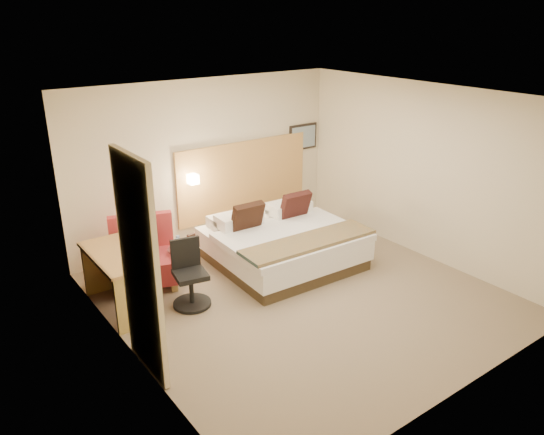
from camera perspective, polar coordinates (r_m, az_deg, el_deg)
floor at (r=7.43m, az=3.18°, el=-8.38°), size 4.80×5.00×0.02m
ceiling at (r=6.52m, az=3.68°, el=12.86°), size 4.80×5.00×0.02m
wall_back at (r=8.84m, az=-7.03°, el=5.99°), size 4.80×0.02×2.70m
wall_front at (r=5.33m, az=20.90°, el=-5.96°), size 4.80×0.02×2.70m
wall_left at (r=5.73m, az=-15.57°, el=-3.35°), size 0.02×5.00×2.70m
wall_right at (r=8.53m, az=16.07°, el=4.73°), size 0.02×5.00×2.70m
headboard_panel at (r=9.26m, az=-3.02°, el=4.26°), size 2.60×0.04×1.30m
art_frame at (r=9.89m, az=3.35°, el=8.66°), size 0.62×0.03×0.47m
art_canvas at (r=9.87m, az=3.43°, el=8.63°), size 0.54×0.01×0.39m
lamp_arm at (r=8.66m, az=-8.69°, el=4.20°), size 0.02×0.12×0.02m
lamp_shade at (r=8.61m, az=-8.50°, el=4.11°), size 0.15×0.15×0.15m
curtain at (r=5.59m, az=-14.02°, el=-5.32°), size 0.06×0.90×2.42m
bottle_a at (r=7.56m, az=-10.12°, el=-2.87°), size 0.06×0.06×0.19m
bottle_b at (r=7.65m, az=-10.07°, el=-2.58°), size 0.06×0.06×0.19m
menu_folder at (r=7.63m, az=-8.66°, el=-2.46°), size 0.13×0.07×0.20m
bed at (r=8.18m, az=1.05°, el=-2.76°), size 2.12×2.06×1.00m
lounge_chair at (r=7.80m, az=-13.58°, el=-4.23°), size 1.11×1.04×0.95m
side_table at (r=7.75m, az=-9.36°, el=-4.84°), size 0.54×0.54×0.52m
desk at (r=7.11m, az=-16.18°, el=-4.92°), size 0.58×1.27×0.79m
desk_chair at (r=7.11m, az=-8.83°, el=-6.57°), size 0.59×0.59×0.89m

